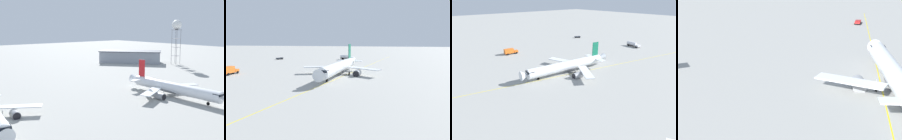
# 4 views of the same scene
# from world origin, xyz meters

# --- Properties ---
(ground_plane) EXTENTS (600.00, 600.00, 0.00)m
(ground_plane) POSITION_xyz_m (0.00, 0.00, 0.00)
(ground_plane) COLOR #9E9E99
(airliner_secondary) EXTENTS (43.76, 31.44, 12.40)m
(airliner_secondary) POSITION_xyz_m (8.00, 60.25, 3.16)
(airliner_secondary) COLOR white
(airliner_secondary) RESTS_ON ground_plane
(radar_tower) EXTENTS (6.42, 6.42, 29.81)m
(radar_tower) POSITION_xyz_m (-45.21, 131.50, 25.75)
(radar_tower) COLOR slate
(radar_tower) RESTS_ON ground_plane
(terminal_shed) EXTENTS (43.92, 40.25, 8.34)m
(terminal_shed) POSITION_xyz_m (-71.52, 113.78, 4.20)
(terminal_shed) COLOR #999EA8
(terminal_shed) RESTS_ON ground_plane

